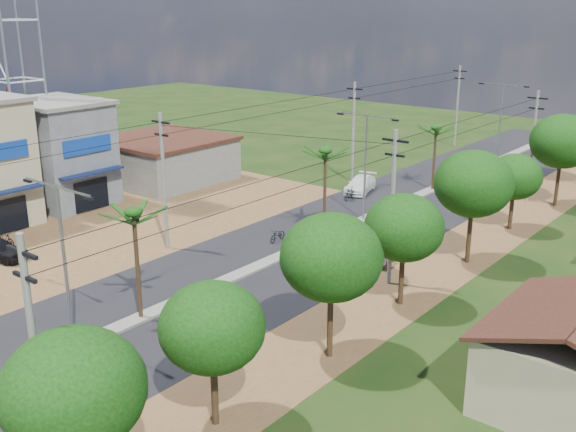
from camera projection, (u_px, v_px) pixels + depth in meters
name	position (u px, v px, depth m)	size (l,w,h in m)	color
ground	(74.00, 350.00, 31.54)	(160.00, 160.00, 0.00)	black
road	(278.00, 259.00, 42.68)	(12.00, 110.00, 0.04)	black
median	(306.00, 245.00, 44.89)	(1.00, 90.00, 0.18)	#605E56
dirt_lot_west	(46.00, 238.00, 46.44)	(18.00, 46.00, 0.04)	#53391C
dirt_shoulder_east	(395.00, 293.00, 37.61)	(5.00, 90.00, 0.03)	#53391C
shophouse_grey	(58.00, 152.00, 53.82)	(9.00, 6.40, 8.30)	#53565B
low_shed	(163.00, 159.00, 61.33)	(10.40, 10.40, 3.95)	#605E56
tree_east_a	(74.00, 390.00, 20.05)	(4.40, 4.40, 6.37)	black
tree_east_b	(212.00, 327.00, 24.75)	(4.00, 4.00, 5.83)	black
tree_east_c	(331.00, 257.00, 29.48)	(4.60, 4.60, 6.83)	black
tree_east_d	(404.00, 228.00, 35.02)	(4.20, 4.20, 6.13)	black
tree_east_e	(474.00, 184.00, 40.63)	(4.80, 4.80, 7.14)	black
tree_east_f	(515.00, 177.00, 47.17)	(3.80, 3.80, 5.52)	black
tree_east_g	(563.00, 141.00, 52.35)	(5.00, 5.00, 7.38)	black
palm_median_near	(134.00, 217.00, 32.84)	(2.00, 2.00, 6.15)	black
palm_median_mid	(325.00, 155.00, 44.63)	(2.00, 2.00, 6.55)	black
palm_median_far	(436.00, 131.00, 56.71)	(2.00, 2.00, 5.85)	black
streetlight_near	(64.00, 254.00, 30.10)	(5.10, 0.18, 8.00)	gray
streetlight_mid	(366.00, 158.00, 48.68)	(5.10, 0.18, 8.00)	gray
streetlight_far	(501.00, 116.00, 67.26)	(5.10, 0.18, 8.00)	gray
utility_pole_w_b	(164.00, 179.00, 43.20)	(1.60, 0.24, 9.00)	#605E56
utility_pole_w_c	(353.00, 130.00, 59.56)	(1.60, 0.24, 9.00)	#605E56
utility_pole_w_d	(457.00, 104.00, 75.17)	(1.60, 0.24, 9.00)	#605E56
utility_pole_e_a	(35.00, 361.00, 21.17)	(1.60, 0.24, 9.00)	#605E56
utility_pole_e_b	(392.00, 205.00, 37.52)	(1.60, 0.24, 9.00)	#605E56
utility_pole_e_c	(533.00, 144.00, 53.87)	(1.60, 0.24, 9.00)	#605E56
car_silver_mid	(379.00, 250.00, 42.48)	(1.39, 3.98, 1.31)	#919498
car_white_far	(360.00, 185.00, 57.66)	(1.87, 4.59, 1.33)	silver
moto_rider_east	(88.00, 399.00, 26.81)	(0.59, 1.69, 0.89)	black
moto_rider_west_a	(278.00, 235.00, 45.70)	(0.59, 1.70, 0.89)	black
moto_rider_west_b	(350.00, 194.00, 55.34)	(0.50, 1.76, 1.06)	black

